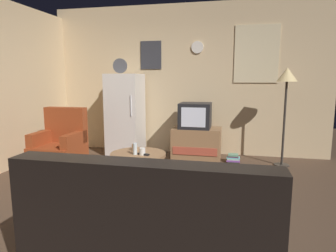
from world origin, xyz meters
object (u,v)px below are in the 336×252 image
Objects in this scene: wine_glass at (135,149)px; mug_ceramic_white at (142,151)px; remote_control at (144,154)px; couch at (152,236)px; tv_stand at (197,143)px; fridge at (125,114)px; coffee_table at (138,170)px; crt_tv at (195,116)px; book_stack at (233,158)px; armchair at (60,148)px; standing_lamp at (287,82)px; mug_ceramic_tan at (135,147)px.

mug_ceramic_white is at bearing 1.57° from wine_glass.
couch is at bearing -54.10° from remote_control.
couch is at bearing -88.59° from tv_stand.
tv_stand is at bearing -1.79° from fridge.
crt_tv is at bearing 71.25° from coffee_table.
fridge is at bearing 115.55° from coffee_table.
remote_control is at bearing -62.79° from fridge.
tv_stand is at bearing 91.08° from remote_control.
couch reaches higher than remote_control.
remote_control is 0.68× the size of book_stack.
wine_glass is 0.68× the size of book_stack.
armchair reaches higher than tv_stand.
fridge is 1.11× the size of standing_lamp.
tv_stand is 1.17× the size of coffee_table.
book_stack is at bearing -4.34° from fridge.
coffee_table is (-0.57, -1.58, -0.05)m from tv_stand.
wine_glass reaches higher than book_stack.
book_stack is (2.66, 0.97, -0.27)m from armchair.
armchair is at bearing 159.39° from mug_ceramic_white.
tv_stand reaches higher than remote_control.
remote_control is at bearing 108.97° from couch.
remote_control is 1.95m from book_stack.
remote_control is at bearing -125.75° from book_stack.
fridge is at bearing 175.66° from book_stack.
remote_control is (-1.89, -1.52, -0.88)m from standing_lamp.
tv_stand is 1.56× the size of crt_tv.
mug_ceramic_white is 0.04m from remote_control.
tv_stand is 1.73m from remote_control.
wine_glass is 1.67× the size of mug_ceramic_white.
couch reaches higher than tv_stand.
crt_tv reaches higher than mug_ceramic_tan.
coffee_table is 0.27m from remote_control.
tv_stand is 9.33× the size of mug_ceramic_white.
fridge is 2.11m from book_stack.
couch is at bearing -46.13° from armchair.
wine_glass is at bearing -142.84° from standing_lamp.
wine_glass is 1.75m from couch.
crt_tv is 1.76m from wine_glass.
mug_ceramic_white is at bearing -20.61° from armchair.
standing_lamp is 2.71m from coffee_table.
standing_lamp is 2.61m from mug_ceramic_tan.
coffee_table is (-0.54, -1.58, -0.54)m from crt_tv.
wine_glass is at bearing -101.72° from coffee_table.
tv_stand is (1.34, -0.04, -0.48)m from fridge.
crt_tv is 3.29m from couch.
crt_tv is 1.74m from remote_control.
coffee_table is 0.75× the size of armchair.
armchair is at bearing 160.83° from coffee_table.
standing_lamp reaches higher than remote_control.
coffee_table is at bearing 138.54° from mug_ceramic_white.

